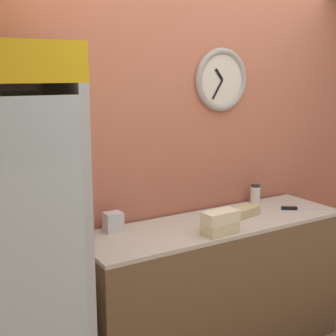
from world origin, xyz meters
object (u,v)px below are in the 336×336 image
beverage_cooler (1,235)px  chefs_knife (297,209)px  napkin_dispenser (113,222)px  sandwich_flat_left (244,212)px  sandwich_stack_middle (220,217)px  sandwich_stack_bottom (220,228)px  condiment_jar (255,194)px

beverage_cooler → chefs_knife: 2.03m
chefs_knife → beverage_cooler: bearing=178.0°
napkin_dispenser → sandwich_flat_left: bearing=-11.9°
sandwich_stack_middle → chefs_knife: (0.78, 0.12, -0.10)m
sandwich_stack_bottom → sandwich_stack_middle: 0.07m
beverage_cooler → sandwich_stack_middle: (1.24, -0.19, -0.06)m
sandwich_flat_left → beverage_cooler: bearing=-179.8°
chefs_knife → napkin_dispenser: napkin_dispenser is taller
sandwich_stack_bottom → sandwich_stack_middle: (0.00, 0.00, 0.07)m
sandwich_stack_bottom → napkin_dispenser: napkin_dispenser is taller
sandwich_stack_bottom → sandwich_stack_middle: size_ratio=1.02×
sandwich_stack_bottom → napkin_dispenser: (-0.53, 0.39, 0.02)m
sandwich_stack_middle → napkin_dispenser: sandwich_stack_middle is taller
beverage_cooler → napkin_dispenser: size_ratio=16.99×
sandwich_stack_middle → chefs_knife: bearing=8.6°
sandwich_flat_left → napkin_dispenser: bearing=168.1°
sandwich_flat_left → chefs_knife: sandwich_flat_left is taller
sandwich_stack_middle → sandwich_flat_left: 0.42m
condiment_jar → napkin_dispenser: size_ratio=1.17×
sandwich_stack_middle → chefs_knife: 0.80m
sandwich_flat_left → chefs_knife: bearing=-10.4°
sandwich_stack_middle → napkin_dispenser: (-0.53, 0.39, -0.05)m
sandwich_stack_bottom → sandwich_stack_middle: bearing=0.0°
beverage_cooler → sandwich_stack_bottom: size_ratio=8.45×
beverage_cooler → sandwich_flat_left: bearing=0.2°
sandwich_flat_left → napkin_dispenser: (-0.89, 0.19, 0.03)m
beverage_cooler → sandwich_stack_bottom: 1.26m
sandwich_stack_middle → sandwich_flat_left: (0.36, 0.20, -0.08)m
sandwich_stack_middle → beverage_cooler: bearing=171.2°
sandwich_flat_left → condiment_jar: condiment_jar is taller
beverage_cooler → sandwich_stack_bottom: bearing=-8.8°
sandwich_stack_middle → condiment_jar: sandwich_stack_middle is taller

